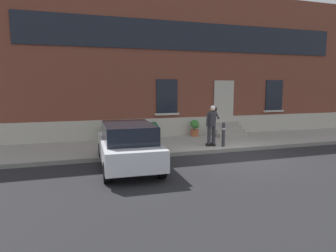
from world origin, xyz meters
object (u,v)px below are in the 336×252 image
Objects in this scene: hatchback_car_white at (128,144)px; bollard_far_left at (117,139)px; planter_olive at (106,131)px; planter_terracotta at (195,127)px; bollard_near_person at (223,134)px; person_on_phone at (212,123)px; planter_cream at (154,130)px.

bollard_far_left is (-0.16, 1.53, -0.08)m from hatchback_car_white.
hatchback_car_white is at bearing -86.53° from planter_olive.
bollard_far_left is 1.22× the size of planter_terracotta.
bollard_near_person is 4.50m from bollard_far_left.
planter_cream is at bearing 115.02° from person_on_phone.
person_on_phone is 4.93m from planter_olive.
bollard_far_left is 4.09m from person_on_phone.
hatchback_car_white is 4.79× the size of planter_cream.
bollard_near_person is at bearing -87.42° from planter_terracotta.
person_on_phone is at bearing 3.30° from bollard_far_left.
planter_terracotta is (-0.13, 2.82, -0.11)m from bollard_near_person.
hatchback_car_white is at bearing -170.20° from person_on_phone.
bollard_far_left is at bearing -87.95° from planter_olive.
hatchback_car_white is 4.29m from person_on_phone.
bollard_near_person reaches higher than planter_olive.
planter_olive is 4.47m from planter_terracotta.
person_on_phone is at bearing -50.45° from planter_cream.
bollard_near_person is 1.22× the size of planter_olive.
bollard_far_left is at bearing 168.76° from person_on_phone.
bollard_near_person is (4.34, 1.53, -0.08)m from hatchback_car_white.
planter_terracotta is (0.31, 2.59, -0.55)m from person_on_phone.
planter_cream is (2.24, -0.25, 0.00)m from planter_olive.
planter_terracotta is (4.37, 2.82, -0.11)m from bollard_far_left.
person_on_phone is at bearing -31.85° from planter_olive.
planter_terracotta is at bearing 6.51° from planter_cream.
planter_cream is 2.25m from planter_terracotta.
bollard_far_left is at bearing -129.78° from planter_cream.
bollard_near_person is at bearing -42.64° from person_on_phone.
hatchback_car_white is 4.79× the size of planter_olive.
person_on_phone reaches higher than hatchback_car_white.
planter_terracotta is (4.47, 0.00, 0.00)m from planter_olive.
planter_olive is 2.25m from planter_cream.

